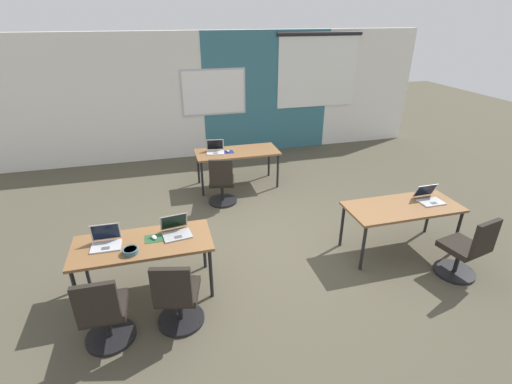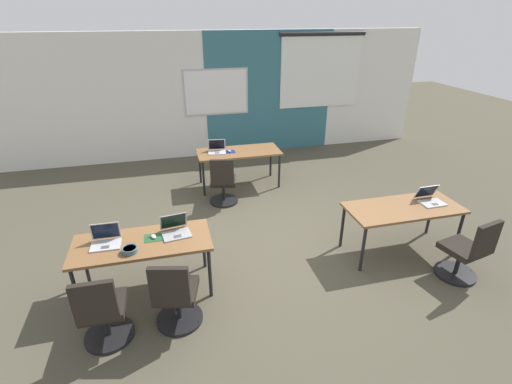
{
  "view_description": "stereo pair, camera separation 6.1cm",
  "coord_description": "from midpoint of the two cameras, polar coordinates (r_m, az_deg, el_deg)",
  "views": [
    {
      "loc": [
        -1.41,
        -4.46,
        3.15
      ],
      "look_at": [
        -0.24,
        -0.12,
        0.96
      ],
      "focal_mm": 26.01,
      "sensor_mm": 36.0,
      "label": 1
    },
    {
      "loc": [
        -1.35,
        -4.48,
        3.15
      ],
      "look_at": [
        -0.24,
        -0.12,
        0.96
      ],
      "focal_mm": 26.01,
      "sensor_mm": 36.0,
      "label": 2
    }
  ],
  "objects": [
    {
      "name": "laptop_near_left_end",
      "position": [
        4.65,
        -21.77,
        -6.89
      ],
      "size": [
        0.34,
        0.27,
        0.24
      ],
      "rotation": [
        0.0,
        0.0,
        -0.02
      ],
      "color": "#B7B7BC",
      "rests_on": "desk_near_left"
    },
    {
      "name": "chair_near_left_inner",
      "position": [
        4.22,
        -11.82,
        -15.73
      ],
      "size": [
        0.53,
        0.58,
        0.92
      ],
      "rotation": [
        0.0,
        0.0,
        2.9
      ],
      "color": "black",
      "rests_on": "ground"
    },
    {
      "name": "laptop_near_right_end",
      "position": [
        5.8,
        25.5,
        -0.98
      ],
      "size": [
        0.34,
        0.33,
        0.22
      ],
      "rotation": [
        0.0,
        0.0,
        0.02
      ],
      "color": "#B7B7BC",
      "rests_on": "desk_near_right"
    },
    {
      "name": "mouse_far_left",
      "position": [
        7.19,
        -3.88,
        6.33
      ],
      "size": [
        0.07,
        0.11,
        0.03
      ],
      "color": "#B2B2B7",
      "rests_on": "mousepad_far_left"
    },
    {
      "name": "mousepad_far_left",
      "position": [
        7.2,
        -3.88,
        6.19
      ],
      "size": [
        0.22,
        0.19,
        0.0
      ],
      "color": "navy",
      "rests_on": "desk_far_center"
    },
    {
      "name": "mousepad_near_left_inner",
      "position": [
        4.61,
        -15.09,
        -6.8
      ],
      "size": [
        0.22,
        0.19,
        0.0
      ],
      "color": "#23512D",
      "rests_on": "desk_near_left"
    },
    {
      "name": "mouse_near_left_inner",
      "position": [
        4.6,
        -15.12,
        -6.6
      ],
      "size": [
        0.08,
        0.11,
        0.03
      ],
      "color": "silver",
      "rests_on": "mousepad_near_left_inner"
    },
    {
      "name": "desk_far_center",
      "position": [
        7.25,
        -2.43,
        5.86
      ],
      "size": [
        1.6,
        0.7,
        0.72
      ],
      "color": "brown",
      "rests_on": "ground"
    },
    {
      "name": "chair_far_left",
      "position": [
        6.62,
        -4.83,
        1.12
      ],
      "size": [
        0.52,
        0.57,
        0.92
      ],
      "rotation": [
        0.0,
        0.0,
        2.94
      ],
      "color": "black",
      "rests_on": "ground"
    },
    {
      "name": "laptop_far_left",
      "position": [
        7.19,
        -5.79,
        6.5
      ],
      "size": [
        0.37,
        0.33,
        0.23
      ],
      "rotation": [
        0.0,
        0.0,
        -0.15
      ],
      "color": "silver",
      "rests_on": "desk_far_center"
    },
    {
      "name": "ground_plane",
      "position": [
        5.64,
        2.43,
        -8.02
      ],
      "size": [
        24.0,
        24.0,
        0.0
      ],
      "color": "#4C4738"
    },
    {
      "name": "desk_near_right",
      "position": [
        5.56,
        21.98,
        -2.67
      ],
      "size": [
        1.6,
        0.7,
        0.72
      ],
      "color": "brown",
      "rests_on": "ground"
    },
    {
      "name": "chair_near_left_end",
      "position": [
        4.25,
        -22.07,
        -17.05
      ],
      "size": [
        0.52,
        0.54,
        0.92
      ],
      "rotation": [
        0.0,
        0.0,
        3.13
      ],
      "color": "black",
      "rests_on": "ground"
    },
    {
      "name": "back_wall_assembly",
      "position": [
        8.95,
        -4.93,
        14.67
      ],
      "size": [
        10.0,
        0.27,
        2.8
      ],
      "color": "silver",
      "rests_on": "ground"
    },
    {
      "name": "desk_near_left",
      "position": [
        4.61,
        -16.68,
        -7.93
      ],
      "size": [
        1.6,
        0.7,
        0.72
      ],
      "color": "brown",
      "rests_on": "ground"
    },
    {
      "name": "laptop_near_left_inner",
      "position": [
        4.61,
        -11.89,
        -5.72
      ],
      "size": [
        0.37,
        0.34,
        0.23
      ],
      "rotation": [
        0.0,
        0.0,
        0.14
      ],
      "color": "#9E9EA3",
      "rests_on": "desk_near_left"
    },
    {
      "name": "chair_near_right_end",
      "position": [
        5.49,
        29.89,
        -8.28
      ],
      "size": [
        0.52,
        0.58,
        0.92
      ],
      "rotation": [
        0.0,
        0.0,
        3.35
      ],
      "color": "black",
      "rests_on": "ground"
    },
    {
      "name": "snack_bowl",
      "position": [
        4.42,
        -18.48,
        -8.4
      ],
      "size": [
        0.18,
        0.18,
        0.06
      ],
      "color": "#3D6070",
      "rests_on": "desk_near_left"
    }
  ]
}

